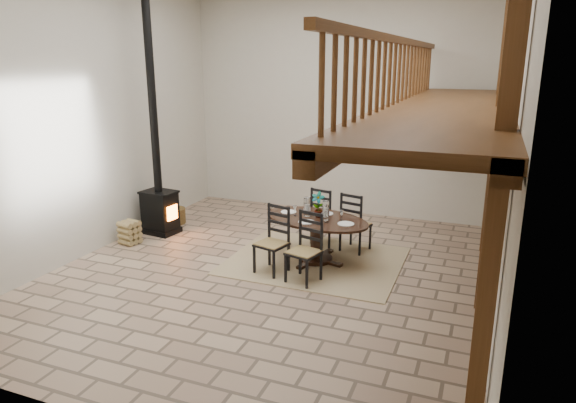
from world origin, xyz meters
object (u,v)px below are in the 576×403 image
at_px(dining_table, 316,237).
at_px(log_stack, 130,232).
at_px(wood_stove, 158,181).
at_px(log_basket, 174,215).

bearing_deg(dining_table, log_stack, -158.17).
xyz_separation_m(wood_stove, log_basket, (-0.12, 0.65, -0.93)).
bearing_deg(log_stack, log_basket, 87.91).
xyz_separation_m(dining_table, wood_stove, (-3.51, 0.31, 0.66)).
height_order(wood_stove, log_basket, wood_stove).
distance_m(dining_table, log_stack, 3.71).
xyz_separation_m(dining_table, log_stack, (-3.68, -0.48, -0.23)).
distance_m(dining_table, wood_stove, 3.58).
xyz_separation_m(dining_table, log_basket, (-3.62, 0.96, -0.28)).
distance_m(wood_stove, log_basket, 1.15).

